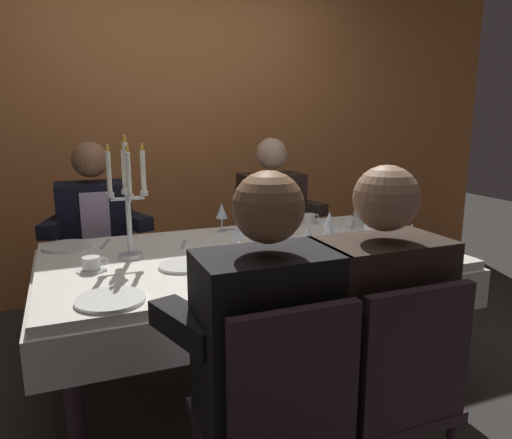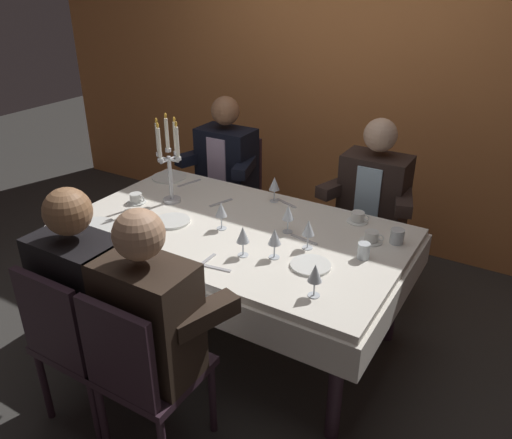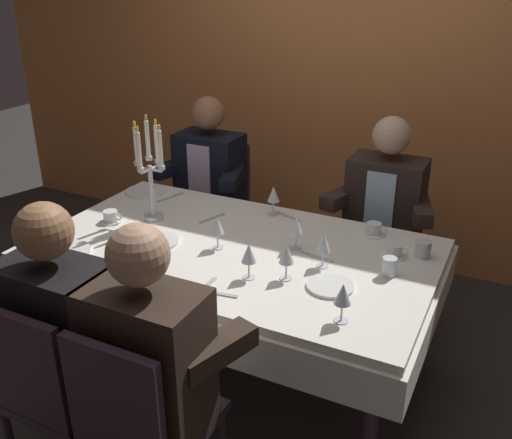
# 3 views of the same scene
# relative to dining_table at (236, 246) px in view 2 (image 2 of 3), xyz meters

# --- Properties ---
(ground_plane) EXTENTS (12.00, 12.00, 0.00)m
(ground_plane) POSITION_rel_dining_table_xyz_m (0.00, 0.00, -0.62)
(ground_plane) COLOR #353330
(back_wall) EXTENTS (6.00, 0.12, 2.70)m
(back_wall) POSITION_rel_dining_table_xyz_m (0.00, 1.66, 0.73)
(back_wall) COLOR #D98245
(back_wall) RESTS_ON ground_plane
(dining_table) EXTENTS (1.94, 1.14, 0.74)m
(dining_table) POSITION_rel_dining_table_xyz_m (0.00, 0.00, 0.00)
(dining_table) COLOR white
(dining_table) RESTS_ON ground_plane
(candelabra) EXTENTS (0.19, 0.19, 0.57)m
(candelabra) POSITION_rel_dining_table_xyz_m (-0.54, 0.10, 0.39)
(candelabra) COLOR silver
(candelabra) RESTS_ON dining_table
(dinner_plate_0) EXTENTS (0.25, 0.25, 0.01)m
(dinner_plate_0) POSITION_rel_dining_table_xyz_m (-0.68, -0.42, 0.13)
(dinner_plate_0) COLOR white
(dinner_plate_0) RESTS_ON dining_table
(dinner_plate_1) EXTENTS (0.21, 0.21, 0.01)m
(dinner_plate_1) POSITION_rel_dining_table_xyz_m (-0.35, -0.13, 0.13)
(dinner_plate_1) COLOR white
(dinner_plate_1) RESTS_ON dining_table
(dinner_plate_2) EXTENTS (0.24, 0.24, 0.01)m
(dinner_plate_2) POSITION_rel_dining_table_xyz_m (-0.81, 0.40, 0.13)
(dinner_plate_2) COLOR white
(dinner_plate_2) RESTS_ON dining_table
(dinner_plate_3) EXTENTS (0.20, 0.20, 0.01)m
(dinner_plate_3) POSITION_rel_dining_table_xyz_m (0.55, -0.16, 0.13)
(dinner_plate_3) COLOR white
(dinner_plate_3) RESTS_ON dining_table
(wine_glass_0) EXTENTS (0.07, 0.07, 0.16)m
(wine_glass_0) POSITION_rel_dining_table_xyz_m (0.21, -0.24, 0.23)
(wine_glass_0) COLOR silver
(wine_glass_0) RESTS_ON dining_table
(wine_glass_1) EXTENTS (0.07, 0.07, 0.16)m
(wine_glass_1) POSITION_rel_dining_table_xyz_m (0.01, 0.43, 0.24)
(wine_glass_1) COLOR silver
(wine_glass_1) RESTS_ON dining_table
(wine_glass_2) EXTENTS (0.07, 0.07, 0.16)m
(wine_glass_2) POSITION_rel_dining_table_xyz_m (0.35, -0.18, 0.23)
(wine_glass_2) COLOR silver
(wine_glass_2) RESTS_ON dining_table
(wine_glass_3) EXTENTS (0.07, 0.07, 0.16)m
(wine_glass_3) POSITION_rel_dining_table_xyz_m (0.46, -0.00, 0.23)
(wine_glass_3) COLOR silver
(wine_glass_3) RESTS_ON dining_table
(wine_glass_4) EXTENTS (0.07, 0.07, 0.16)m
(wine_glass_4) POSITION_rel_dining_table_xyz_m (0.28, 0.11, 0.23)
(wine_glass_4) COLOR silver
(wine_glass_4) RESTS_ON dining_table
(wine_glass_5) EXTENTS (0.07, 0.07, 0.16)m
(wine_glass_5) POSITION_rel_dining_table_xyz_m (0.67, -0.38, 0.23)
(wine_glass_5) COLOR silver
(wine_glass_5) RESTS_ON dining_table
(wine_glass_6) EXTENTS (0.07, 0.07, 0.16)m
(wine_glass_6) POSITION_rel_dining_table_xyz_m (-0.06, -0.05, 0.24)
(wine_glass_6) COLOR silver
(wine_glass_6) RESTS_ON dining_table
(water_tumbler_0) EXTENTS (0.07, 0.07, 0.08)m
(water_tumbler_0) POSITION_rel_dining_table_xyz_m (0.84, 0.30, 0.16)
(water_tumbler_0) COLOR silver
(water_tumbler_0) RESTS_ON dining_table
(water_tumbler_1) EXTENTS (0.06, 0.06, 0.08)m
(water_tumbler_1) POSITION_rel_dining_table_xyz_m (0.74, 0.05, 0.16)
(water_tumbler_1) COLOR silver
(water_tumbler_1) RESTS_ON dining_table
(coffee_cup_0) EXTENTS (0.13, 0.12, 0.06)m
(coffee_cup_0) POSITION_rel_dining_table_xyz_m (0.57, 0.43, 0.15)
(coffee_cup_0) COLOR white
(coffee_cup_0) RESTS_ON dining_table
(coffee_cup_1) EXTENTS (0.13, 0.12, 0.06)m
(coffee_cup_1) POSITION_rel_dining_table_xyz_m (0.72, 0.24, 0.15)
(coffee_cup_1) COLOR white
(coffee_cup_1) RESTS_ON dining_table
(coffee_cup_2) EXTENTS (0.13, 0.12, 0.06)m
(coffee_cup_2) POSITION_rel_dining_table_xyz_m (-0.72, -0.03, 0.15)
(coffee_cup_2) COLOR white
(coffee_cup_2) RESTS_ON dining_table
(knife_0) EXTENTS (0.02, 0.19, 0.01)m
(knife_0) POSITION_rel_dining_table_xyz_m (0.08, -0.40, 0.12)
(knife_0) COLOR #B7B7BC
(knife_0) RESTS_ON dining_table
(fork_1) EXTENTS (0.17, 0.07, 0.01)m
(fork_1) POSITION_rel_dining_table_xyz_m (0.09, 0.44, 0.12)
(fork_1) COLOR #B7B7BC
(fork_1) RESTS_ON dining_table
(knife_2) EXTENTS (0.07, 0.19, 0.01)m
(knife_2) POSITION_rel_dining_table_xyz_m (-0.63, 0.39, 0.12)
(knife_2) COLOR #B7B7BC
(knife_2) RESTS_ON dining_table
(fork_3) EXTENTS (0.07, 0.17, 0.01)m
(fork_3) POSITION_rel_dining_table_xyz_m (-0.26, 0.24, 0.12)
(fork_3) COLOR #B7B7BC
(fork_3) RESTS_ON dining_table
(fork_4) EXTENTS (0.17, 0.04, 0.01)m
(fork_4) POSITION_rel_dining_table_xyz_m (0.15, -0.42, 0.12)
(fork_4) COLOR #B7B7BC
(fork_4) RESTS_ON dining_table
(fork_5) EXTENTS (0.17, 0.05, 0.01)m
(fork_5) POSITION_rel_dining_table_xyz_m (0.40, 0.07, 0.12)
(fork_5) COLOR #B7B7BC
(fork_5) RESTS_ON dining_table
(seated_diner_0) EXTENTS (0.63, 0.48, 1.24)m
(seated_diner_0) POSITION_rel_dining_table_xyz_m (-0.65, 0.89, 0.11)
(seated_diner_0) COLOR #34212C
(seated_diner_0) RESTS_ON ground_plane
(seated_diner_1) EXTENTS (0.63, 0.48, 1.24)m
(seated_diner_1) POSITION_rel_dining_table_xyz_m (-0.27, -0.89, 0.11)
(seated_diner_1) COLOR #34212C
(seated_diner_1) RESTS_ON ground_plane
(seated_diner_2) EXTENTS (0.63, 0.48, 1.24)m
(seated_diner_2) POSITION_rel_dining_table_xyz_m (0.13, -0.89, 0.11)
(seated_diner_2) COLOR #34212C
(seated_diner_2) RESTS_ON ground_plane
(seated_diner_3) EXTENTS (0.63, 0.48, 1.24)m
(seated_diner_3) POSITION_rel_dining_table_xyz_m (0.51, 0.89, 0.11)
(seated_diner_3) COLOR #34212C
(seated_diner_3) RESTS_ON ground_plane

